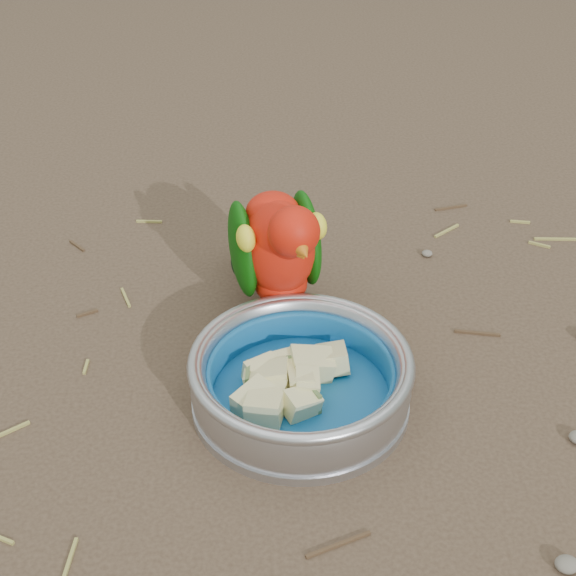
{
  "coord_description": "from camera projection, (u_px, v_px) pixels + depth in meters",
  "views": [
    {
      "loc": [
        -0.07,
        -0.6,
        0.61
      ],
      "look_at": [
        -0.03,
        0.15,
        0.08
      ],
      "focal_mm": 55.0,
      "sensor_mm": 36.0,
      "label": 1
    }
  ],
  "objects": [
    {
      "name": "food_bowl",
      "position": [
        301.0,
        399.0,
        0.88
      ],
      "size": [
        0.22,
        0.22,
        0.02
      ],
      "primitive_type": "cylinder",
      "color": "#B2B2BA",
      "rests_on": "ground"
    },
    {
      "name": "ground_debris",
      "position": [
        295.0,
        413.0,
        0.87
      ],
      "size": [
        0.9,
        0.8,
        0.01
      ],
      "primitive_type": null,
      "color": "#9D9548",
      "rests_on": "ground"
    },
    {
      "name": "bowl_wall",
      "position": [
        301.0,
        376.0,
        0.87
      ],
      "size": [
        0.22,
        0.22,
        0.04
      ],
      "primitive_type": null,
      "color": "#B2B2BA",
      "rests_on": "food_bowl"
    },
    {
      "name": "fruit_wedges",
      "position": [
        301.0,
        382.0,
        0.87
      ],
      "size": [
        0.13,
        0.13,
        0.03
      ],
      "primitive_type": null,
      "color": "beige",
      "rests_on": "food_bowl"
    },
    {
      "name": "lory_parrot",
      "position": [
        279.0,
        258.0,
        0.96
      ],
      "size": [
        0.15,
        0.22,
        0.17
      ],
      "primitive_type": null,
      "rotation": [
        0.0,
        0.0,
        -2.88
      ],
      "color": "red",
      "rests_on": "ground"
    },
    {
      "name": "ground",
      "position": [
        327.0,
        443.0,
        0.84
      ],
      "size": [
        60.0,
        60.0,
        0.0
      ],
      "primitive_type": "plane",
      "color": "#4B392B"
    }
  ]
}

